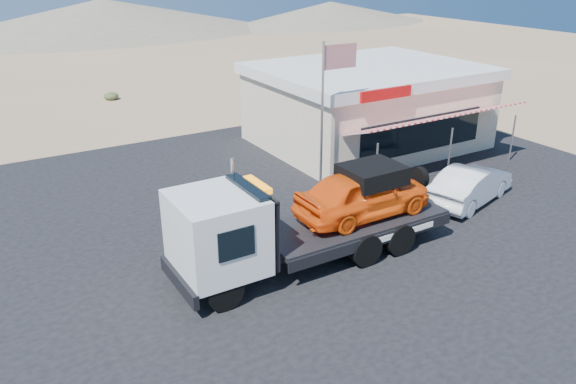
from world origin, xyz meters
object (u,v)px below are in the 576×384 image
flagpole (327,102)px  tow_truck (309,214)px  white_sedan (471,185)px  jerky_store (367,105)px

flagpole → tow_truck: bearing=-130.4°
tow_truck → flagpole: (3.48, 4.09, 2.15)m
white_sedan → flagpole: (-4.33, 3.53, 3.02)m
tow_truck → flagpole: size_ratio=1.50×
flagpole → white_sedan: bearing=-39.1°
tow_truck → white_sedan: bearing=4.1°
white_sedan → flagpole: bearing=34.8°
white_sedan → tow_truck: bearing=78.1°
tow_truck → white_sedan: (7.81, 0.57, -0.88)m
white_sedan → jerky_store: size_ratio=0.42×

